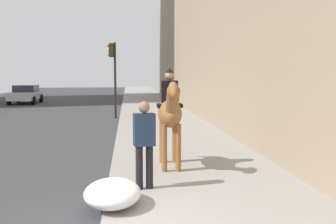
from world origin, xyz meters
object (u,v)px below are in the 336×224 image
Objects in this scene: mounted_horse_near at (170,112)px; traffic_light_near_curb at (113,68)px; pedestrian_greeting at (144,139)px; car_mid_lane at (26,94)px.

traffic_light_near_curb reaches higher than mounted_horse_near.
pedestrian_greeting reaches higher than car_mid_lane.
mounted_horse_near is at bearing -171.34° from traffic_light_near_curb.
pedestrian_greeting is 13.00m from traffic_light_near_curb.
traffic_light_near_curb is (-10.82, -7.21, 1.89)m from car_mid_lane.
pedestrian_greeting is 0.44× the size of car_mid_lane.
pedestrian_greeting is at bearing 19.76° from car_mid_lane.
car_mid_lane is (23.69, 8.25, -0.35)m from pedestrian_greeting.
traffic_light_near_curb is at bearing 34.25° from car_mid_lane.
car_mid_lane is at bearing -156.38° from mounted_horse_near.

